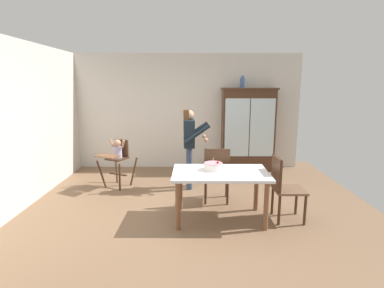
{
  "coord_description": "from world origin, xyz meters",
  "views": [
    {
      "loc": [
        0.12,
        -4.54,
        1.99
      ],
      "look_at": [
        0.12,
        0.7,
        0.95
      ],
      "focal_mm": 28.09,
      "sensor_mm": 36.0,
      "label": 1
    }
  ],
  "objects": [
    {
      "name": "ground_plane",
      "position": [
        0.0,
        0.0,
        0.0
      ],
      "size": [
        6.24,
        6.24,
        0.0
      ],
      "primitive_type": "plane",
      "color": "brown"
    },
    {
      "name": "wall_back",
      "position": [
        0.0,
        2.63,
        1.35
      ],
      "size": [
        5.32,
        0.06,
        2.7
      ],
      "primitive_type": "cube",
      "color": "beige",
      "rests_on": "ground_plane"
    },
    {
      "name": "wall_left",
      "position": [
        -2.63,
        0.0,
        1.35
      ],
      "size": [
        0.06,
        5.32,
        2.7
      ],
      "primitive_type": "cube",
      "color": "beige",
      "rests_on": "ground_plane"
    },
    {
      "name": "china_cabinet",
      "position": [
        1.42,
        2.37,
        0.96
      ],
      "size": [
        1.25,
        0.48,
        1.92
      ],
      "color": "#422819",
      "rests_on": "ground_plane"
    },
    {
      "name": "ceramic_vase",
      "position": [
        1.26,
        2.37,
        2.04
      ],
      "size": [
        0.13,
        0.13,
        0.27
      ],
      "color": "#3D567F",
      "rests_on": "china_cabinet"
    },
    {
      "name": "high_chair_with_toddler",
      "position": [
        -1.34,
        1.16,
        0.65
      ],
      "size": [
        0.76,
        0.83,
        0.95
      ],
      "rotation": [
        0.0,
        0.0,
        -0.45
      ],
      "color": "#422819",
      "rests_on": "ground_plane"
    },
    {
      "name": "adult_person",
      "position": [
        0.07,
        1.08,
        0.97
      ],
      "size": [
        0.51,
        0.5,
        1.53
      ],
      "rotation": [
        0.0,
        0.0,
        1.62
      ],
      "color": "#33425B",
      "rests_on": "ground_plane"
    },
    {
      "name": "dining_table",
      "position": [
        0.54,
        -0.32,
        0.64
      ],
      "size": [
        1.4,
        0.87,
        0.74
      ],
      "color": "silver",
      "rests_on": "ground_plane"
    },
    {
      "name": "birthday_cake",
      "position": [
        0.43,
        -0.22,
        0.79
      ],
      "size": [
        0.28,
        0.28,
        0.19
      ],
      "color": "white",
      "rests_on": "dining_table"
    },
    {
      "name": "dining_chair_far_side",
      "position": [
        0.54,
        0.33,
        0.56
      ],
      "size": [
        0.47,
        0.47,
        0.96
      ],
      "rotation": [
        0.0,
        0.0,
        3.08
      ],
      "color": "#422819",
      "rests_on": "ground_plane"
    },
    {
      "name": "dining_chair_right_end",
      "position": [
        1.45,
        -0.33,
        0.56
      ],
      "size": [
        0.44,
        0.44,
        0.96
      ],
      "rotation": [
        0.0,
        0.0,
        1.57
      ],
      "color": "#422819",
      "rests_on": "ground_plane"
    }
  ]
}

